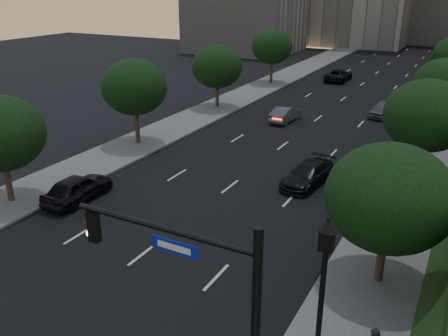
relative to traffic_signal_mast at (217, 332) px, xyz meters
The scene contains 21 objects.
ground 8.75m from the traffic_signal_mast, 167.56° to the left, with size 160.00×160.00×0.00m, color black.
road_surface 32.85m from the traffic_signal_mast, 103.75° to the left, with size 16.00×140.00×0.02m, color black.
sidewalk_right 32.01m from the traffic_signal_mast, 85.50° to the left, with size 4.50×140.00×0.15m, color slate.
sidewalk_left 36.64m from the traffic_signal_mast, 119.59° to the left, with size 4.50×140.00×0.15m, color slate.
office_block_filler 79.33m from the traffic_signal_mast, 115.21° to the left, with size 18.00×16.00×14.00m, color #A6A299.
tree_right_a 10.04m from the traffic_signal_mast, 75.33° to the left, with size 5.20×5.20×6.24m.
tree_right_b 21.88m from the traffic_signal_mast, 83.32° to the left, with size 5.20×5.20×6.74m.
tree_right_c 34.81m from the traffic_signal_mast, 85.81° to the left, with size 5.20×5.20×6.24m.
tree_left_a 19.64m from the traffic_signal_mast, 156.87° to the left, with size 5.00×5.00×6.34m.
tree_left_b 26.75m from the traffic_signal_mast, 132.49° to the left, with size 5.00×5.00×6.71m.
tree_left_c 37.37m from the traffic_signal_mast, 118.90° to the left, with size 5.00×5.00×6.34m.
tree_left_d 50.09m from the traffic_signal_mast, 111.13° to the left, with size 5.00×5.00×6.71m.
traffic_signal_mast is the anchor object (origin of this frame).
street_lamp 4.35m from the traffic_signal_mast, 67.02° to the left, with size 0.64×0.64×5.62m.
sedan_near_left 17.93m from the traffic_signal_mast, 146.51° to the left, with size 1.89×4.69×1.60m, color black.
sedan_mid_left 33.10m from the traffic_signal_mast, 107.90° to the left, with size 1.48×4.26×1.40m, color #515357.
sedan_far_left 53.55m from the traffic_signal_mast, 101.87° to the left, with size 2.55×5.53×1.54m, color black.
sedan_near_right 18.95m from the traffic_signal_mast, 101.07° to the left, with size 1.96×4.83×1.40m, color black.
sedan_far_right 37.59m from the traffic_signal_mast, 93.76° to the left, with size 1.81×4.50×1.53m, color #5C5F64.
pedestrian_b 13.63m from the traffic_signal_mast, 80.82° to the left, with size 0.88×0.69×1.82m, color black.
pedestrian_c 13.86m from the traffic_signal_mast, 79.43° to the left, with size 1.03×0.43×1.76m, color black.
Camera 1 is at (12.55, -10.28, 12.12)m, focal length 38.00 mm.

